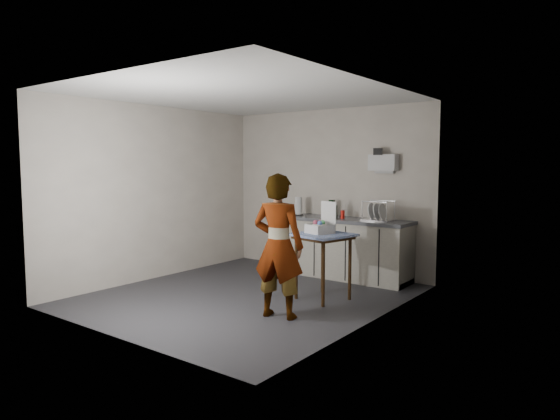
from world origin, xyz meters
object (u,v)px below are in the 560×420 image
Objects in this scene: dark_bottle at (331,208)px; side_table at (323,242)px; dish_rack at (378,216)px; soda_can at (343,214)px; soap_bottle at (334,209)px; standing_man at (278,246)px; kitchen_counter at (339,249)px; paper_towel at (298,207)px; bakery_box at (321,226)px.

side_table is at bearing -62.66° from dark_bottle.
soda_can is at bearing -176.33° from dish_rack.
standing_man is at bearing -76.10° from soap_bottle.
dark_bottle reaches higher than kitchen_counter.
dish_rack is (0.15, 1.24, 0.24)m from side_table.
kitchen_counter is 7.70× the size of paper_towel.
standing_man reaches higher than dish_rack.
soda_can is at bearing 121.21° from side_table.
bakery_box is at bearing -70.62° from kitchen_counter.
kitchen_counter is 0.96m from paper_towel.
soap_bottle reaches higher than side_table.
paper_towel is at bearing 147.72° from side_table.
bakery_box is (-0.06, 0.03, 0.20)m from side_table.
kitchen_counter is 5.31× the size of dish_rack.
standing_man reaches higher than soda_can.
bakery_box is (0.36, -1.18, -0.03)m from soda_can.
standing_man is 3.85× the size of dish_rack.
standing_man reaches higher than kitchen_counter.
standing_man is 5.78× the size of soap_bottle.
soda_can is at bearing -24.01° from dark_bottle.
soap_bottle reaches higher than soda_can.
paper_towel is at bearing -176.74° from kitchen_counter.
side_table is 1.28m from dish_rack.
paper_towel is (-0.74, -0.04, 0.62)m from kitchen_counter.
dish_rack reaches higher than soda_can.
kitchen_counter is 0.55m from soda_can.
soda_can is at bearing 124.52° from bakery_box.
soap_bottle is at bearing -151.58° from soda_can.
kitchen_counter is at bearing -90.75° from standing_man.
soap_bottle is at bearing -47.64° from dark_bottle.
soda_can is 0.31m from dark_bottle.
soda_can is 0.81m from paper_towel.
soda_can is (0.07, -0.04, 0.54)m from kitchen_counter.
paper_towel is (-0.70, 0.06, -0.00)m from soap_bottle.
soda_can is (-0.41, 1.21, 0.23)m from side_table.
dish_rack is (0.84, -0.09, -0.06)m from dark_bottle.
bakery_box is at bearing -100.14° from standing_man.
kitchen_counter is at bearing 3.26° from paper_towel.
standing_man is 4.07× the size of bakery_box.
dish_rack reaches higher than paper_towel.
side_table is 0.94m from standing_man.
paper_towel is (-1.22, 1.21, 0.31)m from side_table.
soap_bottle is 0.67× the size of dish_rack.
side_table is at bearing -65.58° from soap_bottle.
paper_towel is (-1.22, 2.15, 0.24)m from standing_man.
soda_can reaches higher than kitchen_counter.
standing_man is 2.16m from soap_bottle.
kitchen_counter is 0.65m from dark_bottle.
paper_towel is 0.69× the size of dish_rack.
dark_bottle is 0.91× the size of paper_towel.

